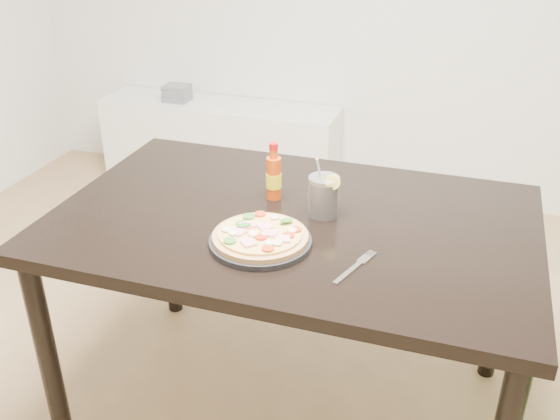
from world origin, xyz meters
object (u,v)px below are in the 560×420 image
(plate, at_px, (260,242))
(dining_table, at_px, (292,241))
(cola_cup, at_px, (324,197))
(fork, at_px, (356,266))
(media_console, at_px, (220,144))
(pizza, at_px, (260,235))
(hot_sauce_bottle, at_px, (274,177))

(plate, bearing_deg, dining_table, 78.86)
(cola_cup, bearing_deg, dining_table, -152.76)
(dining_table, height_order, fork, fork)
(media_console, bearing_deg, cola_cup, -57.10)
(pizza, height_order, fork, pizza)
(plate, height_order, media_console, plate)
(dining_table, bearing_deg, media_console, 120.16)
(pizza, relative_size, cola_cup, 1.43)
(hot_sauce_bottle, relative_size, media_console, 0.13)
(plate, height_order, cola_cup, cola_cup)
(dining_table, xyz_separation_m, fork, (0.23, -0.21, 0.09))
(hot_sauce_bottle, relative_size, fork, 0.99)
(dining_table, distance_m, plate, 0.21)
(cola_cup, height_order, media_console, cola_cup)
(media_console, bearing_deg, dining_table, -59.84)
(hot_sauce_bottle, relative_size, cola_cup, 1.01)
(pizza, relative_size, hot_sauce_bottle, 1.43)
(cola_cup, bearing_deg, hot_sauce_bottle, 161.64)
(dining_table, distance_m, media_console, 1.94)
(fork, xyz_separation_m, media_console, (-1.19, 1.85, -0.50))
(hot_sauce_bottle, bearing_deg, dining_table, -47.06)
(cola_cup, bearing_deg, fork, -58.95)
(dining_table, bearing_deg, hot_sauce_bottle, 132.94)
(cola_cup, bearing_deg, media_console, 122.90)
(pizza, xyz_separation_m, hot_sauce_bottle, (-0.06, 0.28, 0.04))
(pizza, bearing_deg, plate, 110.26)
(dining_table, xyz_separation_m, cola_cup, (0.08, 0.04, 0.14))
(hot_sauce_bottle, height_order, fork, hot_sauce_bottle)
(dining_table, bearing_deg, pizza, -101.08)
(dining_table, distance_m, cola_cup, 0.17)
(pizza, bearing_deg, hot_sauce_bottle, 101.44)
(plate, distance_m, pizza, 0.02)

